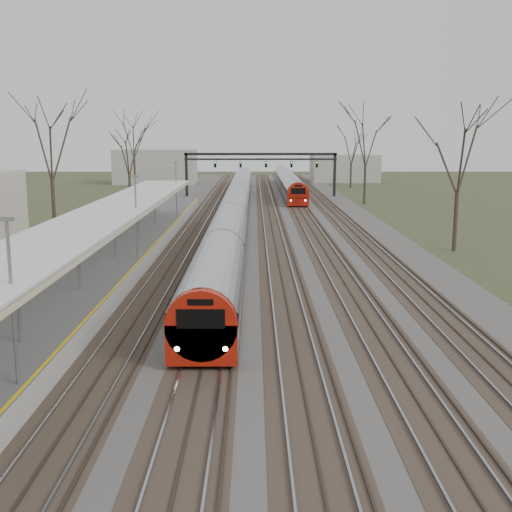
% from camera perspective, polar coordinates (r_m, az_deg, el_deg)
% --- Properties ---
extents(track_bed, '(24.00, 160.00, 0.22)m').
position_cam_1_polar(track_bed, '(59.74, 0.70, 2.66)').
color(track_bed, '#474442').
rests_on(track_bed, ground).
extents(platform, '(3.50, 69.00, 1.00)m').
position_cam_1_polar(platform, '(43.22, -11.40, -0.03)').
color(platform, '#9E9B93').
rests_on(platform, ground).
extents(canopy, '(4.10, 50.00, 3.11)m').
position_cam_1_polar(canopy, '(38.34, -12.88, 3.76)').
color(canopy, slate).
rests_on(canopy, platform).
extents(signal_gantry, '(21.00, 0.59, 6.08)m').
position_cam_1_polar(signal_gantry, '(89.22, 0.44, 8.41)').
color(signal_gantry, black).
rests_on(signal_gantry, ground).
extents(tree_west_far, '(5.50, 5.50, 11.33)m').
position_cam_1_polar(tree_west_far, '(54.67, -17.85, 9.79)').
color(tree_west_far, '#2D231C').
rests_on(tree_west_far, ground).
extents(tree_east_far, '(5.00, 5.00, 10.30)m').
position_cam_1_polar(tree_east_far, '(48.43, 17.64, 8.89)').
color(tree_east_far, '#2D231C').
rests_on(tree_east_far, ground).
extents(train_near, '(2.62, 90.21, 3.05)m').
position_cam_1_polar(train_near, '(66.87, -1.77, 4.73)').
color(train_near, '#9A9DA4').
rests_on(train_near, ground).
extents(train_far, '(2.62, 45.21, 3.05)m').
position_cam_1_polar(train_far, '(97.38, 2.88, 6.56)').
color(train_far, '#9A9DA4').
rests_on(train_far, ground).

